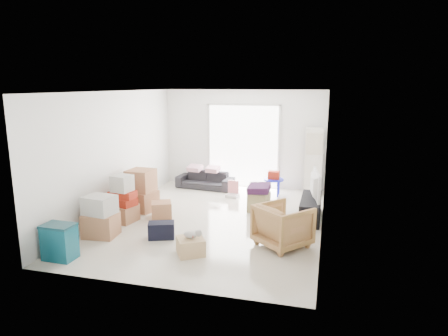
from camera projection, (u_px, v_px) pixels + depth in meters
name	position (u px, v px, depth m)	size (l,w,h in m)	color
room_shell	(213.00, 158.00, 8.26)	(4.98, 6.48, 3.18)	beige
sliding_door	(243.00, 143.00, 11.10)	(2.10, 0.04, 2.33)	white
ac_tower	(314.00, 161.00, 10.37)	(0.45, 0.30, 1.75)	silver
tv_console	(311.00, 208.00, 8.57)	(0.41, 1.38, 0.46)	black
television	(311.00, 195.00, 8.50)	(1.01, 0.58, 0.13)	black
sofa	(205.00, 177.00, 11.08)	(1.58, 0.46, 0.62)	#242428
pillow_left	(195.00, 164.00, 11.10)	(0.38, 0.30, 0.12)	#D49AB0
pillow_right	(213.00, 165.00, 10.96)	(0.35, 0.28, 0.12)	#D49AB0
armchair	(283.00, 224.00, 7.06)	(0.82, 0.77, 0.85)	tan
storage_bins	(59.00, 242.00, 6.56)	(0.53, 0.38, 0.60)	#0E4F61
box_stack_a	(100.00, 217.00, 7.53)	(0.63, 0.54, 0.79)	#B47751
box_stack_b	(123.00, 202.00, 8.34)	(0.62, 0.57, 1.00)	#B47751
box_stack_c	(141.00, 191.00, 9.08)	(0.76, 0.68, 0.95)	#B47751
loose_box	(161.00, 210.00, 8.63)	(0.42, 0.42, 0.35)	#B47751
duffel_bag	(161.00, 230.00, 7.48)	(0.48, 0.29, 0.31)	black
ottoman	(259.00, 202.00, 9.07)	(0.43, 0.43, 0.43)	tan
blanket	(259.00, 190.00, 9.01)	(0.47, 0.47, 0.14)	#3D1B45
kids_table	(274.00, 178.00, 10.30)	(0.52, 0.52, 0.65)	#1A20CF
toy_walker	(233.00, 192.00, 10.26)	(0.34, 0.31, 0.41)	silver
wood_crate	(191.00, 246.00, 6.78)	(0.43, 0.43, 0.29)	tan
plush_bunny	(192.00, 234.00, 6.73)	(0.31, 0.17, 0.16)	#B2ADA8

